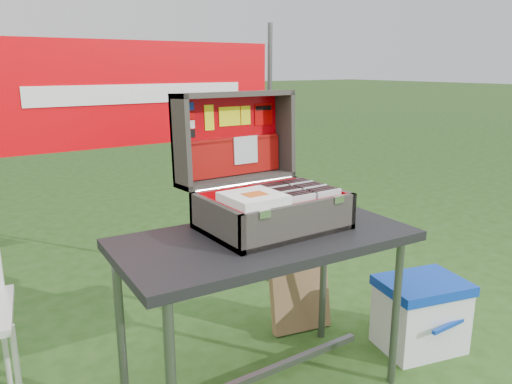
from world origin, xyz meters
TOP-DOWN VIEW (x-y plane):
  - table at (0.11, 0.09)m, footprint 1.26×0.69m
  - table_top at (0.11, 0.09)m, footprint 1.26×0.69m
  - table_leg_fr at (0.66, -0.15)m, footprint 0.04×0.04m
  - table_leg_bl at (-0.44, 0.34)m, footprint 0.04×0.04m
  - table_leg_br at (0.66, 0.34)m, footprint 0.04×0.04m
  - table_brace at (0.11, 0.09)m, footprint 1.08×0.03m
  - suitcase at (0.19, 0.21)m, footprint 0.58×0.57m
  - suitcase_base_bottom at (0.19, 0.15)m, footprint 0.58×0.41m
  - suitcase_base_wall_front at (0.19, -0.04)m, footprint 0.58×0.02m
  - suitcase_base_wall_back at (0.19, 0.35)m, footprint 0.58×0.02m
  - suitcase_base_wall_left at (-0.09, 0.15)m, footprint 0.02×0.41m
  - suitcase_base_wall_right at (0.47, 0.15)m, footprint 0.02×0.41m
  - suitcase_liner_floor at (0.19, 0.15)m, footprint 0.53×0.37m
  - suitcase_latch_left at (0.00, -0.06)m, footprint 0.05×0.01m
  - suitcase_latch_right at (0.37, -0.06)m, footprint 0.05×0.01m
  - suitcase_hinge at (0.19, 0.36)m, footprint 0.52×0.02m
  - suitcase_lid_back at (0.19, 0.51)m, footprint 0.58×0.04m
  - suitcase_lid_rim_far at (0.19, 0.45)m, footprint 0.58×0.16m
  - suitcase_lid_rim_near at (0.19, 0.44)m, footprint 0.58×0.16m
  - suitcase_lid_rim_left at (-0.09, 0.44)m, footprint 0.02×0.17m
  - suitcase_lid_rim_right at (0.47, 0.44)m, footprint 0.02×0.17m
  - suitcase_lid_liner at (0.19, 0.50)m, footprint 0.53×0.02m
  - suitcase_liner_wall_front at (0.19, -0.03)m, footprint 0.53×0.01m
  - suitcase_liner_wall_back at (0.19, 0.33)m, footprint 0.53×0.01m
  - suitcase_liner_wall_left at (-0.08, 0.15)m, footprint 0.01×0.37m
  - suitcase_liner_wall_right at (0.45, 0.15)m, footprint 0.01×0.37m
  - suitcase_lid_pocket at (0.19, 0.47)m, footprint 0.51×0.04m
  - suitcase_pocket_edge at (0.19, 0.47)m, footprint 0.50×0.02m
  - suitcase_pocket_cd at (0.25, 0.46)m, footprint 0.13×0.02m
  - lid_sticker_cc_a at (-0.02, 0.50)m, footprint 0.06×0.00m
  - lid_sticker_cc_b at (-0.02, 0.49)m, footprint 0.06×0.00m
  - lid_sticker_cc_c at (-0.02, 0.49)m, footprint 0.06×0.00m
  - lid_sticker_cc_d at (-0.02, 0.49)m, footprint 0.06×0.00m
  - lid_card_neon_tall at (0.08, 0.49)m, footprint 0.05×0.01m
  - lid_card_neon_main at (0.19, 0.49)m, footprint 0.11×0.01m
  - lid_card_neon_small at (0.28, 0.49)m, footprint 0.05×0.01m
  - lid_sticker_band at (0.38, 0.49)m, footprint 0.10×0.01m
  - lid_sticker_band_bar at (0.38, 0.49)m, footprint 0.09×0.00m
  - cd_left_0 at (0.22, -0.01)m, footprint 0.13×0.01m
  - cd_left_1 at (0.22, 0.01)m, footprint 0.13×0.01m
  - cd_left_2 at (0.22, 0.04)m, footprint 0.13×0.01m
  - cd_left_3 at (0.22, 0.06)m, footprint 0.13×0.01m
  - cd_left_4 at (0.22, 0.08)m, footprint 0.13×0.01m
  - cd_left_5 at (0.22, 0.11)m, footprint 0.13×0.01m
  - cd_left_6 at (0.22, 0.13)m, footprint 0.13×0.01m
  - cd_left_7 at (0.22, 0.15)m, footprint 0.13×0.01m
  - cd_left_8 at (0.22, 0.17)m, footprint 0.13×0.01m
  - cd_left_9 at (0.22, 0.20)m, footprint 0.13×0.01m
  - cd_left_10 at (0.22, 0.22)m, footprint 0.13×0.01m
  - cd_left_11 at (0.22, 0.24)m, footprint 0.13×0.01m
  - cd_right_0 at (0.36, -0.01)m, footprint 0.13×0.01m
  - cd_right_1 at (0.36, 0.01)m, footprint 0.13×0.01m
  - cd_right_2 at (0.36, 0.04)m, footprint 0.13×0.01m
  - cd_right_3 at (0.36, 0.06)m, footprint 0.13×0.01m
  - cd_right_4 at (0.36, 0.08)m, footprint 0.13×0.01m
  - cd_right_5 at (0.36, 0.11)m, footprint 0.13×0.01m
  - cd_right_6 at (0.36, 0.13)m, footprint 0.13×0.01m
  - cd_right_7 at (0.36, 0.15)m, footprint 0.13×0.01m
  - cd_right_8 at (0.36, 0.17)m, footprint 0.13×0.01m
  - cd_right_9 at (0.36, 0.20)m, footprint 0.13×0.01m
  - cd_right_10 at (0.36, 0.22)m, footprint 0.13×0.01m
  - cd_right_11 at (0.36, 0.24)m, footprint 0.13×0.01m
  - songbook_0 at (0.04, 0.07)m, footprint 0.22×0.22m
  - songbook_1 at (0.04, 0.07)m, footprint 0.22×0.22m
  - songbook_2 at (0.04, 0.07)m, footprint 0.22×0.22m
  - songbook_3 at (0.04, 0.07)m, footprint 0.22×0.22m
  - songbook_4 at (0.04, 0.07)m, footprint 0.22×0.22m
  - songbook_5 at (0.04, 0.07)m, footprint 0.22×0.22m
  - songbook_6 at (0.04, 0.07)m, footprint 0.22×0.22m
  - songbook_graphic at (0.04, 0.06)m, footprint 0.09×0.07m
  - cooler at (1.02, -0.03)m, footprint 0.49×0.42m
  - cooler_body at (1.02, -0.03)m, footprint 0.47×0.40m
  - cooler_lid at (1.02, -0.03)m, footprint 0.49×0.42m
  - cooler_handle at (1.02, -0.20)m, footprint 0.25×0.02m
  - chair_leg_fr at (-0.83, 0.44)m, footprint 0.02×0.02m
  - chair_leg_br at (-0.83, 0.81)m, footprint 0.02×0.02m
  - cardboard_box at (0.62, 0.48)m, footprint 0.36×0.19m
  - banner_post_right at (0.85, 1.10)m, footprint 0.03×0.03m
  - banner at (0.00, 1.09)m, footprint 1.60×0.02m
  - banner_text at (0.00, 1.08)m, footprint 1.20×0.00m

SIDE VIEW (x-z plane):
  - table_brace at x=0.11m, z-range 0.10..0.14m
  - cooler_body at x=1.02m, z-range 0.00..0.33m
  - cardboard_box at x=0.62m, z-range 0.00..0.36m
  - cooler at x=1.02m, z-range 0.00..0.38m
  - cooler_handle at x=1.02m, z-range 0.19..0.21m
  - chair_leg_fr at x=-0.83m, z-range 0.00..0.49m
  - chair_leg_br at x=-0.83m, z-range 0.00..0.49m
  - cooler_lid at x=1.02m, z-range 0.33..0.38m
  - table_leg_fr at x=0.66m, z-range 0.00..0.73m
  - table_leg_bl at x=-0.44m, z-range 0.00..0.73m
  - table_leg_br at x=0.66m, z-range 0.00..0.73m
  - table at x=0.11m, z-range 0.00..0.77m
  - table_top at x=0.11m, z-range 0.73..0.77m
  - suitcase_base_bottom at x=0.19m, z-range 0.77..0.79m
  - suitcase_liner_floor at x=0.19m, z-range 0.79..0.79m
  - suitcase_base_wall_front at x=0.19m, z-range 0.77..0.92m
  - suitcase_base_wall_back at x=0.19m, z-range 0.77..0.92m
  - suitcase_base_wall_left at x=-0.09m, z-range 0.77..0.92m
  - suitcase_base_wall_right at x=0.47m, z-range 0.77..0.92m
  - banner_post_right at x=0.85m, z-range 0.00..1.70m
  - suitcase_liner_wall_front at x=0.19m, z-range 0.79..0.92m
  - suitcase_liner_wall_back at x=0.19m, z-range 0.79..0.92m
  - suitcase_liner_wall_left at x=-0.08m, z-range 0.79..0.92m
  - suitcase_liner_wall_right at x=0.45m, z-range 0.79..0.92m
  - cd_left_0 at x=0.22m, z-range 0.79..0.94m
  - cd_left_1 at x=0.22m, z-range 0.79..0.94m
  - cd_left_2 at x=0.22m, z-range 0.79..0.94m
  - cd_left_3 at x=0.22m, z-range 0.79..0.94m
  - cd_left_4 at x=0.22m, z-range 0.79..0.94m
  - cd_left_5 at x=0.22m, z-range 0.79..0.94m
  - cd_left_6 at x=0.22m, z-range 0.79..0.94m
  - cd_left_7 at x=0.22m, z-range 0.79..0.94m
  - cd_left_8 at x=0.22m, z-range 0.79..0.94m
  - cd_left_9 at x=0.22m, z-range 0.79..0.94m
  - cd_left_10 at x=0.22m, z-range 0.79..0.94m
  - cd_left_11 at x=0.22m, z-range 0.79..0.94m
  - cd_right_0 at x=0.36m, z-range 0.79..0.94m
  - cd_right_1 at x=0.36m, z-range 0.79..0.94m
  - cd_right_2 at x=0.36m, z-range 0.79..0.94m
  - cd_right_3 at x=0.36m, z-range 0.79..0.94m
  - cd_right_4 at x=0.36m, z-range 0.79..0.94m
  - cd_right_5 at x=0.36m, z-range 0.79..0.94m
  - cd_right_6 at x=0.36m, z-range 0.79..0.94m
  - cd_right_7 at x=0.36m, z-range 0.79..0.94m
  - cd_right_8 at x=0.36m, z-range 0.79..0.94m
  - cd_right_9 at x=0.36m, z-range 0.79..0.94m
  - cd_right_10 at x=0.36m, z-range 0.79..0.94m
  - cd_right_11 at x=0.36m, z-range 0.79..0.94m
  - suitcase_latch_left at x=0.00m, z-range 0.90..0.93m
  - suitcase_latch_right at x=0.37m, z-range 0.90..0.93m
  - suitcase_hinge at x=0.19m, z-range 0.91..0.93m
  - songbook_0 at x=0.04m, z-range 0.92..0.93m
  - songbook_1 at x=0.04m, z-range 0.93..0.93m
  - suitcase_lid_rim_near at x=0.19m, z-range 0.91..0.94m
  - songbook_2 at x=0.04m, z-range 0.93..0.94m
  - songbook_3 at x=0.04m, z-range 0.94..0.94m
  - songbook_4 at x=0.04m, z-range 0.94..0.95m
  - songbook_5 at x=0.04m, z-range 0.95..0.95m
  - songbook_6 at x=0.04m, z-range 0.95..0.96m
  - songbook_graphic at x=0.04m, z-range 0.96..0.96m
  - suitcase_lid_pocket at x=0.19m, z-range 0.94..1.11m
  - suitcase at x=0.19m, z-range 0.77..1.33m
  - suitcase_pocket_cd at x=0.25m, z-range 0.99..1.12m
  - suitcase_pocket_edge at x=0.19m, z-range 1.10..1.12m
  - suitcase_lid_back at x=0.19m, z-range 0.91..1.33m
  - suitcase_lid_liner at x=0.19m, z-range 0.94..1.30m
  - suitcase_lid_rim_left at x=-0.09m, z-range 0.91..1.33m
  - suitcase_lid_rim_right at x=0.47m, z-range 0.91..1.33m
  - lid_sticker_cc_d at x=-0.02m, z-range 1.13..1.17m
  - lid_sticker_cc_c at x=-0.02m, z-range 1.17..1.21m
  - lid_card_neon_tall at x=0.08m, z-range 1.16..1.27m
  - lid_card_neon_main at x=0.19m, z-range 1.17..1.26m
  - lid_card_neon_small at x=0.28m, z-range 1.17..1.26m
  - lid_sticker_band at x=0.38m, z-range 1.16..1.27m
  - lid_sticker_cc_b at x=-0.02m, z-range 1.21..1.25m
  - lid_sticker_band_bar at x=0.38m, z-range 1.24..1.26m
  - lid_sticker_cc_a at x=-0.02m, z-range 1.25..1.29m
  - banner at x=0.00m, z-range 1.02..1.58m
  - banner_text at x=0.00m, z-range 1.25..1.35m
  - suitcase_lid_rim_far at x=0.19m, z-range 1.31..1.33m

